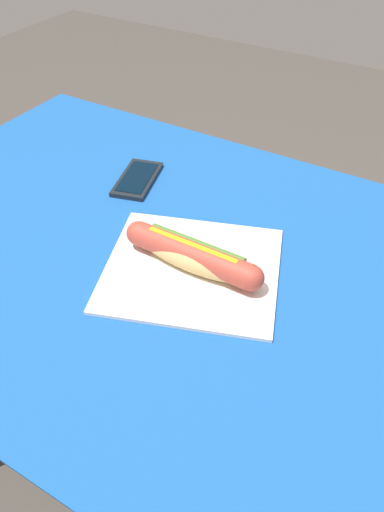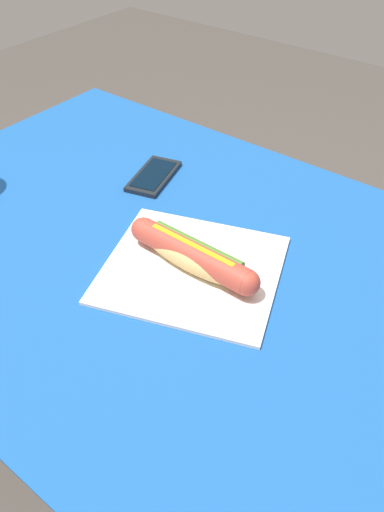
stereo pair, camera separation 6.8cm
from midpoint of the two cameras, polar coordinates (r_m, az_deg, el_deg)
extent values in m
plane|color=#47423D|center=(1.40, -1.46, -23.99)|extent=(6.00, 6.00, 0.00)
cylinder|color=brown|center=(1.45, -13.19, 0.98)|extent=(0.07, 0.07, 0.71)
cube|color=brown|center=(0.80, -2.34, -2.03)|extent=(1.18, 0.71, 0.03)
cube|color=#19519E|center=(0.79, -2.38, -1.13)|extent=(1.24, 0.77, 0.00)
cube|color=silver|center=(0.77, -2.51, -1.60)|extent=(0.33, 0.32, 0.01)
ellipsoid|color=#DBB26B|center=(0.76, -2.56, -0.21)|extent=(0.19, 0.05, 0.04)
cylinder|color=#B24233|center=(0.75, -2.58, 0.09)|extent=(0.20, 0.04, 0.04)
sphere|color=#B24233|center=(0.72, 4.14, -2.63)|extent=(0.04, 0.04, 0.04)
sphere|color=#B24233|center=(0.80, -8.58, 2.52)|extent=(0.04, 0.04, 0.04)
cube|color=yellow|center=(0.74, -2.62, 1.13)|extent=(0.15, 0.01, 0.00)
cylinder|color=#4C7A2D|center=(0.76, -2.00, 1.10)|extent=(0.16, 0.02, 0.02)
cube|color=black|center=(0.98, -8.29, 8.67)|extent=(0.10, 0.14, 0.01)
cube|color=black|center=(0.98, -8.32, 8.92)|extent=(0.08, 0.12, 0.00)
camera|label=1|loc=(0.03, -92.57, -2.28)|focal=34.80mm
camera|label=2|loc=(0.03, 87.43, 2.28)|focal=34.80mm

